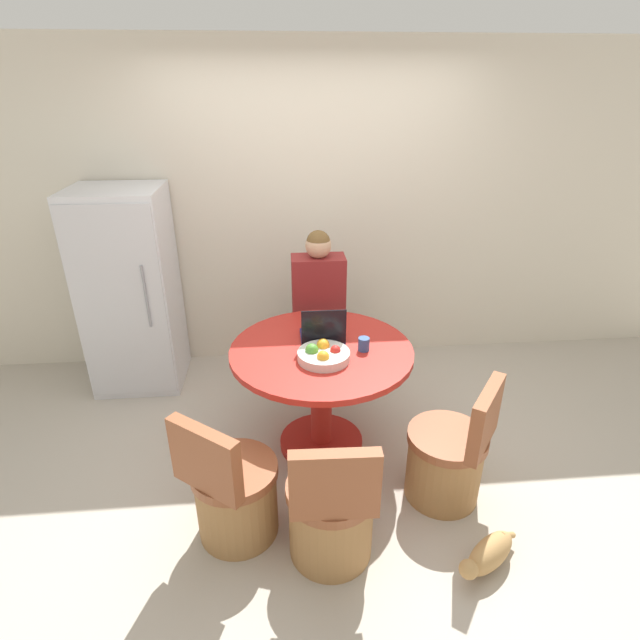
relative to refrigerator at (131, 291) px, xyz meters
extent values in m
plane|color=#B2A899|center=(1.46, -1.15, -0.80)|extent=(12.00, 12.00, 0.00)
cube|color=beige|center=(1.46, 0.36, 0.50)|extent=(7.00, 0.06, 2.60)
cube|color=silver|center=(0.00, 0.01, 0.00)|extent=(0.67, 0.61, 1.59)
cube|color=silver|center=(0.00, -0.30, 0.00)|extent=(0.64, 0.01, 1.50)
cylinder|color=gray|center=(0.20, -0.32, 0.08)|extent=(0.02, 0.02, 0.48)
cylinder|color=#B2261E|center=(1.41, -0.99, -0.77)|extent=(0.57, 0.57, 0.05)
cylinder|color=#B2261E|center=(1.41, -0.99, -0.41)|extent=(0.14, 0.14, 0.67)
cylinder|color=#B2261E|center=(1.41, -0.99, -0.05)|extent=(1.16, 1.16, 0.04)
cylinder|color=#9E7042|center=(1.38, -1.85, -0.60)|extent=(0.44, 0.44, 0.40)
cylinder|color=brown|center=(1.38, -1.85, -0.37)|extent=(0.47, 0.47, 0.06)
cube|color=brown|center=(1.38, -2.03, -0.16)|extent=(0.42, 0.08, 0.37)
cylinder|color=#9E7042|center=(0.88, -1.67, -0.60)|extent=(0.44, 0.44, 0.40)
cylinder|color=brown|center=(0.88, -1.67, -0.37)|extent=(0.47, 0.47, 0.06)
cube|color=brown|center=(0.77, -1.81, -0.16)|extent=(0.37, 0.31, 0.37)
cylinder|color=#9E7042|center=(2.10, -1.50, -0.60)|extent=(0.44, 0.44, 0.40)
cylinder|color=brown|center=(2.10, -1.50, -0.37)|extent=(0.47, 0.47, 0.06)
cube|color=brown|center=(2.25, -1.62, -0.16)|extent=(0.31, 0.38, 0.37)
cube|color=#2D2D38|center=(1.46, -0.09, -0.57)|extent=(0.28, 0.16, 0.45)
cube|color=#2D2D38|center=(1.46, -0.15, -0.28)|extent=(0.32, 0.36, 0.14)
cube|color=maroon|center=(1.46, -0.23, 0.05)|extent=(0.40, 0.22, 0.52)
sphere|color=tan|center=(1.46, -0.23, 0.40)|extent=(0.19, 0.19, 0.19)
sphere|color=brown|center=(1.46, -0.23, 0.43)|extent=(0.18, 0.18, 0.18)
cube|color=#141947|center=(1.43, -0.84, -0.03)|extent=(0.28, 0.23, 0.02)
cube|color=black|center=(1.43, -0.96, 0.10)|extent=(0.28, 0.01, 0.23)
cylinder|color=beige|center=(1.41, -1.13, -0.01)|extent=(0.32, 0.32, 0.05)
sphere|color=red|center=(1.48, -1.12, 0.02)|extent=(0.06, 0.06, 0.06)
sphere|color=orange|center=(1.41, -1.06, 0.03)|extent=(0.08, 0.08, 0.08)
sphere|color=#4C9333|center=(1.34, -1.11, 0.03)|extent=(0.08, 0.08, 0.08)
sphere|color=orange|center=(1.40, -1.20, 0.03)|extent=(0.08, 0.08, 0.08)
cylinder|color=#2D4C84|center=(1.67, -1.03, 0.01)|extent=(0.07, 0.07, 0.09)
ellipsoid|color=tan|center=(2.19, -2.02, -0.71)|extent=(0.36, 0.30, 0.18)
sphere|color=tan|center=(2.03, -2.13, -0.68)|extent=(0.10, 0.10, 0.10)
cylinder|color=tan|center=(2.32, -1.93, -0.69)|extent=(0.14, 0.11, 0.12)
camera|label=1|loc=(1.16, -3.73, 1.49)|focal=28.00mm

